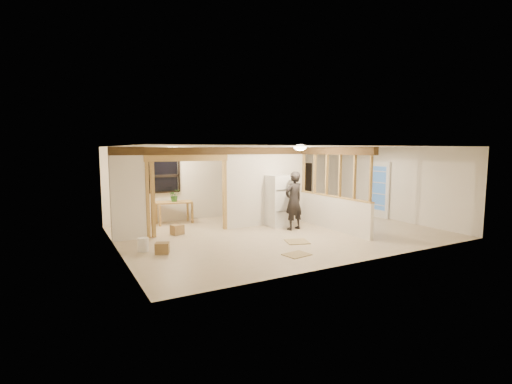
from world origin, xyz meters
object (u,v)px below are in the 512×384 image
bookshelf (300,187)px  refrigerator (279,201)px  woman (294,201)px  work_table (174,212)px  shop_vac (141,221)px

bookshelf → refrigerator: bearing=-137.1°
refrigerator → woman: (0.12, -0.67, 0.08)m
woman → work_table: bearing=-52.4°
refrigerator → woman: bearing=-79.9°
shop_vac → bookshelf: (6.39, 1.01, 0.60)m
work_table → bookshelf: size_ratio=0.62×
refrigerator → work_table: size_ratio=1.39×
woman → shop_vac: 4.56m
refrigerator → bookshelf: bookshelf is taller
woman → bookshelf: size_ratio=0.94×
woman → bookshelf: 3.65m
woman → bookshelf: (2.26, 2.87, 0.05)m
woman → work_table: 3.97m
refrigerator → bookshelf: 3.24m
woman → work_table: size_ratio=1.52×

